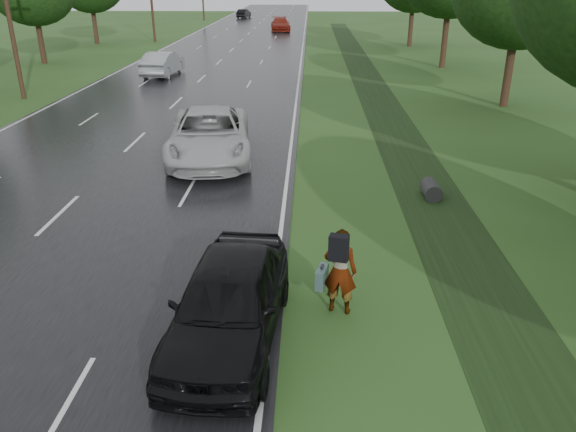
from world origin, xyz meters
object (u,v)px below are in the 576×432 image
at_px(silver_sedan, 163,64).
at_px(white_pickup, 209,135).
at_px(dark_sedan, 229,301).
at_px(pedestrian, 339,270).

bearing_deg(silver_sedan, white_pickup, 112.66).
bearing_deg(white_pickup, silver_sedan, 101.59).
height_order(dark_sedan, silver_sedan, dark_sedan).
xyz_separation_m(pedestrian, silver_sedan, (-11.09, 29.95, -0.12)).
xyz_separation_m(pedestrian, white_pickup, (-4.53, 10.69, -0.03)).
height_order(pedestrian, silver_sedan, pedestrian).
xyz_separation_m(white_pickup, silver_sedan, (-6.56, 19.26, -0.09)).
relative_size(pedestrian, silver_sedan, 0.38).
bearing_deg(dark_sedan, silver_sedan, 110.31).
relative_size(pedestrian, dark_sedan, 0.39).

